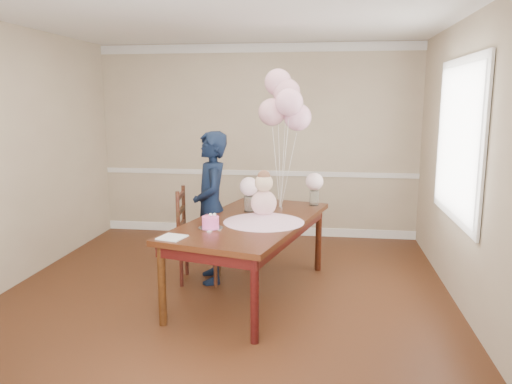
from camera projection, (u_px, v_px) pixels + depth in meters
name	position (u px, v px, depth m)	size (l,w,h in m)	color
floor	(222.00, 301.00, 4.87)	(4.50, 5.00, 0.00)	#34190D
ceiling	(218.00, 11.00, 4.38)	(4.50, 5.00, 0.02)	silver
wall_back	(257.00, 141.00, 7.06)	(4.50, 0.02, 2.70)	tan
wall_front	(102.00, 235.00, 2.19)	(4.50, 0.02, 2.70)	tan
wall_right	(474.00, 168.00, 4.32)	(0.02, 5.00, 2.70)	tan
chair_rail_trim	(257.00, 173.00, 7.13)	(4.50, 0.02, 0.07)	white
crown_molding	(257.00, 48.00, 6.82)	(4.50, 0.02, 0.12)	silver
baseboard_trim	(257.00, 230.00, 7.29)	(4.50, 0.02, 0.12)	white
window_frame	(459.00, 140.00, 4.77)	(0.02, 1.66, 1.56)	white
window_blinds	(457.00, 140.00, 4.77)	(0.01, 1.50, 1.40)	silver
dining_table_top	(251.00, 222.00, 4.92)	(1.03, 2.06, 0.05)	black
table_apron	(251.00, 229.00, 4.93)	(0.93, 1.96, 0.10)	black
table_leg_fl	(162.00, 285.00, 4.29)	(0.07, 0.07, 0.72)	black
table_leg_fr	(255.00, 301.00, 3.96)	(0.07, 0.07, 0.72)	black
table_leg_bl	(249.00, 232.00, 6.01)	(0.07, 0.07, 0.72)	black
table_leg_br	(318.00, 240.00, 5.69)	(0.07, 0.07, 0.72)	black
baby_skirt	(264.00, 217.00, 4.80)	(0.78, 0.78, 0.10)	#DFA4C3
baby_torso	(264.00, 203.00, 4.77)	(0.25, 0.25, 0.25)	pink
baby_head	(264.00, 183.00, 4.74)	(0.18, 0.18, 0.18)	beige
baby_hair	(264.00, 176.00, 4.73)	(0.12, 0.12, 0.12)	brown
cake_platter	(211.00, 228.00, 4.57)	(0.23, 0.23, 0.01)	silver
birthday_cake	(211.00, 222.00, 4.56)	(0.15, 0.15, 0.10)	#FF50B0
cake_flower_a	(210.00, 215.00, 4.55)	(0.03, 0.03, 0.03)	white
cake_flower_b	(214.00, 215.00, 4.55)	(0.03, 0.03, 0.03)	white
rose_vase_near	(249.00, 204.00, 5.24)	(0.10, 0.10, 0.16)	silver
roses_near	(249.00, 186.00, 5.20)	(0.20, 0.20, 0.20)	#FFD5DE
rose_vase_far	(314.00, 198.00, 5.55)	(0.10, 0.10, 0.16)	silver
roses_far	(315.00, 182.00, 5.51)	(0.20, 0.20, 0.20)	#F9D1D5
napkin	(172.00, 237.00, 4.25)	(0.21, 0.21, 0.01)	silver
balloon_weight	(280.00, 208.00, 5.39)	(0.04, 0.04, 0.02)	silver
balloon_a	(272.00, 112.00, 5.24)	(0.29, 0.29, 0.29)	#E19FB0
balloon_b	(289.00, 102.00, 5.10)	(0.29, 0.29, 0.29)	#F8B0CF
balloon_c	(286.00, 92.00, 5.25)	(0.29, 0.29, 0.29)	#DC9CB2
balloon_d	(278.00, 82.00, 5.29)	(0.29, 0.29, 0.29)	#E5A2BA
balloon_e	(298.00, 117.00, 5.23)	(0.29, 0.29, 0.29)	#F3ACCD
balloon_ribbon_a	(276.00, 168.00, 5.33)	(0.00, 0.00, 0.87)	white
balloon_ribbon_b	(285.00, 164.00, 5.26)	(0.00, 0.00, 0.97)	white
balloon_ribbon_c	(283.00, 158.00, 5.33)	(0.00, 0.00, 1.07)	white
balloon_ribbon_d	(279.00, 153.00, 5.35)	(0.00, 0.00, 1.18)	white
balloon_ribbon_e	(289.00, 170.00, 5.32)	(0.00, 0.00, 0.81)	white
dining_chair_seat	(200.00, 240.00, 5.34)	(0.44, 0.44, 0.05)	#3C1410
chair_leg_fl	(181.00, 267.00, 5.21)	(0.04, 0.04, 0.43)	#37130F
chair_leg_fr	(215.00, 267.00, 5.20)	(0.04, 0.04, 0.43)	#3A1C10
chair_leg_bl	(187.00, 256.00, 5.56)	(0.04, 0.04, 0.43)	black
chair_leg_br	(219.00, 256.00, 5.56)	(0.04, 0.04, 0.43)	#351E0E
chair_back_post_l	(178.00, 218.00, 5.12)	(0.04, 0.04, 0.56)	#3B1B10
chair_back_post_r	(184.00, 210.00, 5.47)	(0.04, 0.04, 0.56)	#33170D
chair_slat_low	(181.00, 225.00, 5.31)	(0.03, 0.40, 0.05)	#3E1E11
chair_slat_mid	(181.00, 210.00, 5.28)	(0.03, 0.40, 0.05)	#321B0D
chair_slat_top	(180.00, 196.00, 5.26)	(0.03, 0.40, 0.05)	#36150E
woman	(211.00, 208.00, 5.29)	(0.59, 0.39, 1.61)	black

